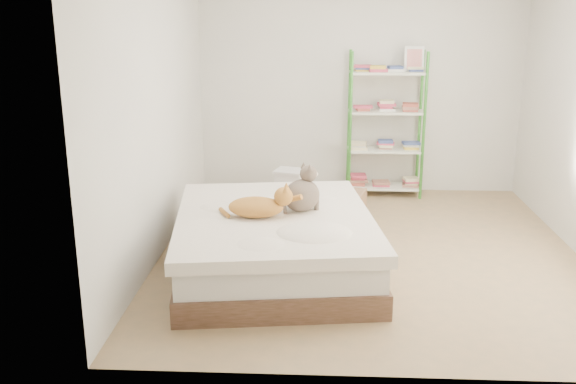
# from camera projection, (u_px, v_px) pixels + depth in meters

# --- Properties ---
(room) EXTENTS (3.81, 4.21, 2.61)m
(room) POSITION_uv_depth(u_px,v_px,m) (374.00, 112.00, 5.57)
(room) COLOR #A58256
(room) RESTS_ON ground
(bed) EXTENTS (1.85, 2.20, 0.51)m
(bed) POSITION_uv_depth(u_px,v_px,m) (274.00, 243.00, 5.42)
(bed) COLOR brown
(bed) RESTS_ON ground
(orange_cat) EXTENTS (0.54, 0.29, 0.22)m
(orange_cat) POSITION_uv_depth(u_px,v_px,m) (256.00, 205.00, 5.24)
(orange_cat) COLOR #C17A36
(orange_cat) RESTS_ON bed
(grey_cat) EXTENTS (0.45, 0.44, 0.40)m
(grey_cat) POSITION_uv_depth(u_px,v_px,m) (302.00, 189.00, 5.37)
(grey_cat) COLOR #6D604F
(grey_cat) RESTS_ON bed
(shelf_unit) EXTENTS (0.88, 0.36, 1.74)m
(shelf_unit) POSITION_uv_depth(u_px,v_px,m) (386.00, 124.00, 7.48)
(shelf_unit) COLOR #3B9030
(shelf_unit) RESTS_ON ground
(cardboard_box) EXTENTS (0.56, 0.56, 0.38)m
(cardboard_box) POSITION_uv_depth(u_px,v_px,m) (341.00, 206.00, 6.71)
(cardboard_box) COLOR #8C724C
(cardboard_box) RESTS_ON ground
(white_bin) EXTENTS (0.39, 0.37, 0.37)m
(white_bin) POSITION_uv_depth(u_px,v_px,m) (290.00, 185.00, 7.40)
(white_bin) COLOR white
(white_bin) RESTS_ON ground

